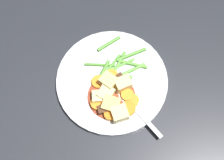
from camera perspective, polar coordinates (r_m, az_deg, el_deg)
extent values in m
plane|color=#26282D|center=(0.81, 0.00, -0.38)|extent=(3.00, 3.00, 0.00)
cylinder|color=white|center=(0.80, 0.00, -0.19)|extent=(0.26, 0.26, 0.01)
cylinder|color=#93381E|center=(0.78, -0.08, -2.84)|extent=(0.11, 0.11, 0.00)
cylinder|color=orange|center=(0.76, -0.38, -5.86)|extent=(0.04, 0.04, 0.01)
cylinder|color=orange|center=(0.79, -0.22, 0.54)|extent=(0.04, 0.04, 0.01)
cylinder|color=orange|center=(0.77, -0.97, -3.68)|extent=(0.04, 0.04, 0.01)
cylinder|color=orange|center=(0.78, 3.40, -3.45)|extent=(0.03, 0.03, 0.01)
cylinder|color=orange|center=(0.78, 2.60, -2.56)|extent=(0.03, 0.03, 0.01)
cylinder|color=orange|center=(0.77, -2.46, -3.97)|extent=(0.04, 0.04, 0.01)
cylinder|color=orange|center=(0.77, 2.79, -4.84)|extent=(0.04, 0.04, 0.01)
cylinder|color=orange|center=(0.79, -2.35, -0.28)|extent=(0.03, 0.03, 0.01)
cube|color=#EAD68C|center=(0.76, 1.55, -5.63)|extent=(0.04, 0.04, 0.03)
cube|color=#EAD68C|center=(0.77, -2.52, -2.88)|extent=(0.03, 0.03, 0.02)
cube|color=#DBBC6B|center=(0.76, -0.19, -4.21)|extent=(0.05, 0.05, 0.03)
cube|color=#EAD68C|center=(0.78, 1.87, -0.67)|extent=(0.04, 0.04, 0.03)
cube|color=#EAD68C|center=(0.77, -1.03, -2.35)|extent=(0.05, 0.05, 0.02)
cube|color=#E5CC7A|center=(0.78, -0.59, -0.25)|extent=(0.05, 0.05, 0.03)
cube|color=#56331E|center=(0.76, -1.52, -4.98)|extent=(0.02, 0.03, 0.02)
cube|color=#4C2B19|center=(0.79, 1.24, 0.10)|extent=(0.03, 0.03, 0.02)
cylinder|color=#66AD42|center=(0.81, 1.38, 2.47)|extent=(0.03, 0.08, 0.01)
cylinder|color=#66AD42|center=(0.81, 1.23, 2.97)|extent=(0.05, 0.04, 0.01)
cylinder|color=#599E38|center=(0.83, -0.54, 6.16)|extent=(0.03, 0.06, 0.01)
cylinder|color=#66AD42|center=(0.81, 3.60, 2.68)|extent=(0.04, 0.07, 0.01)
cylinder|color=#599E38|center=(0.80, -1.64, 1.26)|extent=(0.06, 0.05, 0.01)
cylinder|color=#599E38|center=(0.81, 0.27, 2.91)|extent=(0.04, 0.04, 0.01)
cylinder|color=#66AD42|center=(0.80, 3.61, 1.78)|extent=(0.02, 0.06, 0.01)
cylinder|color=#66AD42|center=(0.79, 1.20, 0.23)|extent=(0.02, 0.06, 0.01)
cylinder|color=#599E38|center=(0.82, 3.28, 4.31)|extent=(0.02, 0.08, 0.01)
cylinder|color=#599E38|center=(0.81, -2.08, 2.58)|extent=(0.02, 0.07, 0.01)
cube|color=silver|center=(0.77, 5.43, -6.45)|extent=(0.11, 0.06, 0.00)
cube|color=silver|center=(0.78, 2.15, -2.89)|extent=(0.03, 0.03, 0.00)
cylinder|color=silver|center=(0.79, 1.23, -0.91)|extent=(0.04, 0.02, 0.00)
cylinder|color=silver|center=(0.79, 0.88, -1.18)|extent=(0.04, 0.02, 0.00)
cylinder|color=silver|center=(0.79, 0.54, -1.46)|extent=(0.04, 0.02, 0.00)
cylinder|color=silver|center=(0.79, 0.19, -1.74)|extent=(0.04, 0.02, 0.00)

